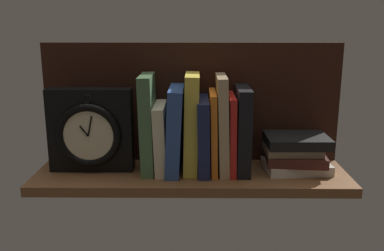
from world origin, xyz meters
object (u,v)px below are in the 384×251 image
book_yellow_seinlanguage (190,123)px  book_stack_side (295,153)px  book_red_requiem (231,133)px  framed_clock (90,131)px  book_green_romantic (148,124)px  book_cream_twain (161,138)px  book_blue_modern (175,130)px  book_navy_bierce (203,135)px  book_black_skeptic (242,130)px  book_tan_shortstories (222,124)px  book_orange_pandolfini (213,132)px

book_yellow_seinlanguage → book_stack_side: 29.29cm
book_red_requiem → book_stack_side: 17.95cm
book_red_requiem → framed_clock: (-37.18, -0.62, 0.64)cm
book_green_romantic → book_cream_twain: bearing=0.0°
book_blue_modern → book_red_requiem: 15.00cm
book_yellow_seinlanguage → book_red_requiem: book_yellow_seinlanguage is taller
book_cream_twain → book_navy_bierce: 11.18cm
book_cream_twain → book_green_romantic: bearing=180.0°
book_black_skeptic → book_cream_twain: bearing=180.0°
book_tan_shortstories → book_blue_modern: bearing=180.0°
book_orange_pandolfini → book_black_skeptic: (7.67, 0.00, 0.59)cm
book_navy_bierce → book_orange_pandolfini: size_ratio=0.92×
framed_clock → book_yellow_seinlanguage: bearing=1.4°
book_cream_twain → book_black_skeptic: (21.45, 0.00, 2.23)cm
book_cream_twain → book_blue_modern: 4.22cm
book_yellow_seinlanguage → book_orange_pandolfini: (6.25, 0.00, -2.30)cm
book_navy_bierce → book_red_requiem: size_ratio=0.95×
book_green_romantic → book_black_skeptic: book_green_romantic is taller
book_blue_modern → book_orange_pandolfini: size_ratio=1.05×
book_yellow_seinlanguage → book_tan_shortstories: (8.63, 0.00, -0.19)cm
book_green_romantic → book_cream_twain: size_ratio=1.43×
framed_clock → book_blue_modern: bearing=1.6°
book_blue_modern → book_stack_side: bearing=-1.1°
book_black_skeptic → framed_clock: (-40.07, -0.62, -0.35)cm
book_cream_twain → book_red_requiem: bearing=0.0°
book_green_romantic → book_navy_bierce: size_ratio=1.32×
book_red_requiem → book_black_skeptic: 3.05cm
book_green_romantic → book_yellow_seinlanguage: size_ratio=0.99×
book_green_romantic → book_tan_shortstories: bearing=0.0°
book_blue_modern → book_orange_pandolfini: book_blue_modern is taller
book_navy_bierce → book_tan_shortstories: book_tan_shortstories is taller
book_yellow_seinlanguage → book_stack_side: (28.17, -0.59, -8.00)cm
book_red_requiem → framed_clock: size_ratio=0.93×
book_green_romantic → framed_clock: 15.35cm
book_green_romantic → book_yellow_seinlanguage: 10.94cm
book_green_romantic → book_yellow_seinlanguage: book_yellow_seinlanguage is taller
book_orange_pandolfini → book_green_romantic: bearing=180.0°
book_green_romantic → book_red_requiem: book_green_romantic is taller
book_tan_shortstories → book_stack_side: book_tan_shortstories is taller
book_black_skeptic → book_blue_modern: bearing=180.0°
book_orange_pandolfini → framed_clock: size_ratio=0.96×
book_navy_bierce → framed_clock: 29.80cm
book_yellow_seinlanguage → framed_clock: size_ratio=1.17×
book_blue_modern → framed_clock: size_ratio=1.01×
book_blue_modern → book_green_romantic: bearing=180.0°
book_tan_shortstories → book_stack_side: (19.54, -0.59, -7.81)cm
book_yellow_seinlanguage → book_stack_side: book_yellow_seinlanguage is taller
book_blue_modern → book_yellow_seinlanguage: (3.93, 0.00, 1.74)cm
book_tan_shortstories → framed_clock: 34.84cm
book_orange_pandolfini → book_red_requiem: 4.80cm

